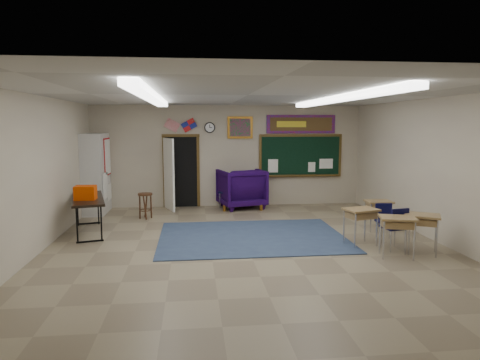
{
  "coord_description": "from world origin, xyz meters",
  "views": [
    {
      "loc": [
        -1.07,
        -8.22,
        2.45
      ],
      "look_at": [
        0.02,
        1.5,
        1.17
      ],
      "focal_mm": 32.0,
      "sensor_mm": 36.0,
      "label": 1
    }
  ],
  "objects": [
    {
      "name": "student_desk_front_left",
      "position": [
        2.31,
        -0.06,
        0.42
      ],
      "size": [
        0.73,
        0.62,
        0.76
      ],
      "rotation": [
        0.0,
        0.0,
        0.26
      ],
      "color": "#A17B4B",
      "rests_on": "floor"
    },
    {
      "name": "back_wall",
      "position": [
        0.0,
        4.5,
        1.5
      ],
      "size": [
        8.0,
        0.04,
        3.0
      ],
      "primitive_type": "cube",
      "color": "beige",
      "rests_on": "floor"
    },
    {
      "name": "wooden_stool",
      "position": [
        -2.3,
        2.95,
        0.34
      ],
      "size": [
        0.38,
        0.38,
        0.67
      ],
      "color": "#482B15",
      "rests_on": "floor"
    },
    {
      "name": "front_wall",
      "position": [
        0.0,
        -4.5,
        1.5
      ],
      "size": [
        8.0,
        0.04,
        3.0
      ],
      "primitive_type": "cube",
      "color": "beige",
      "rests_on": "floor"
    },
    {
      "name": "left_wall",
      "position": [
        -4.0,
        0.0,
        1.5
      ],
      "size": [
        0.04,
        9.0,
        3.0
      ],
      "primitive_type": "cube",
      "color": "beige",
      "rests_on": "floor"
    },
    {
      "name": "doorway",
      "position": [
        -1.5,
        4.35,
        1.06
      ],
      "size": [
        1.1,
        0.89,
        2.16
      ],
      "color": "black",
      "rests_on": "back_wall"
    },
    {
      "name": "student_chair_desk_a",
      "position": [
        2.83,
        -0.42,
        0.43
      ],
      "size": [
        0.49,
        0.49,
        0.85
      ],
      "primitive_type": null,
      "rotation": [
        0.0,
        0.0,
        3.32
      ],
      "color": "black",
      "rests_on": "floor"
    },
    {
      "name": "wall_clock",
      "position": [
        -0.55,
        4.47,
        2.35
      ],
      "size": [
        0.32,
        0.05,
        0.32
      ],
      "color": "black",
      "rests_on": "back_wall"
    },
    {
      "name": "chalkboard",
      "position": [
        2.2,
        4.46,
        1.46
      ],
      "size": [
        2.55,
        0.14,
        1.3
      ],
      "color": "#563E18",
      "rests_on": "back_wall"
    },
    {
      "name": "student_desk_back_right",
      "position": [
        3.23,
        -0.74,
        0.42
      ],
      "size": [
        0.78,
        0.72,
        0.76
      ],
      "rotation": [
        0.0,
        0.0,
        -0.5
      ],
      "color": "#A17B4B",
      "rests_on": "floor"
    },
    {
      "name": "wall_flags",
      "position": [
        -1.4,
        4.44,
        2.48
      ],
      "size": [
        1.16,
        0.06,
        0.7
      ],
      "primitive_type": null,
      "color": "red",
      "rests_on": "back_wall"
    },
    {
      "name": "folding_table",
      "position": [
        -3.43,
        1.58,
        0.44
      ],
      "size": [
        1.1,
        2.05,
        1.11
      ],
      "rotation": [
        0.0,
        0.0,
        0.24
      ],
      "color": "black",
      "rests_on": "floor"
    },
    {
      "name": "student_desk_front_right",
      "position": [
        3.19,
        1.07,
        0.39
      ],
      "size": [
        0.59,
        0.44,
        0.7
      ],
      "rotation": [
        0.0,
        0.0,
        -0.01
      ],
      "color": "#A17B4B",
      "rests_on": "floor"
    },
    {
      "name": "student_desk_back_left",
      "position": [
        2.66,
        -0.91,
        0.43
      ],
      "size": [
        0.74,
        0.62,
        0.76
      ],
      "rotation": [
        0.0,
        0.0,
        -0.26
      ],
      "color": "#A17B4B",
      "rests_on": "floor"
    },
    {
      "name": "storage_cabinet",
      "position": [
        -3.71,
        3.85,
        1.1
      ],
      "size": [
        0.59,
        1.25,
        2.2
      ],
      "color": "beige",
      "rests_on": "floor"
    },
    {
      "name": "student_chair_reading",
      "position": [
        -0.04,
        4.09,
        0.45
      ],
      "size": [
        0.63,
        0.63,
        0.9
      ],
      "primitive_type": null,
      "rotation": [
        0.0,
        0.0,
        3.83
      ],
      "color": "black",
      "rests_on": "floor"
    },
    {
      "name": "fluorescent_strips",
      "position": [
        0.0,
        0.0,
        2.94
      ],
      "size": [
        3.86,
        6.0,
        0.1
      ],
      "primitive_type": null,
      "color": "white",
      "rests_on": "ceiling"
    },
    {
      "name": "bulletin_board",
      "position": [
        2.2,
        4.47,
        2.45
      ],
      "size": [
        2.1,
        0.05,
        0.55
      ],
      "color": "#B8140F",
      "rests_on": "back_wall"
    },
    {
      "name": "wingback_armchair",
      "position": [
        0.34,
        4.15,
        0.58
      ],
      "size": [
        1.5,
        1.53,
        1.16
      ],
      "primitive_type": "imported",
      "rotation": [
        0.0,
        0.0,
        3.38
      ],
      "color": "#1B0538",
      "rests_on": "floor"
    },
    {
      "name": "student_chair_desk_b",
      "position": [
        2.97,
        0.21,
        0.39
      ],
      "size": [
        0.41,
        0.41,
        0.77
      ],
      "primitive_type": null,
      "rotation": [
        0.0,
        0.0,
        -0.08
      ],
      "color": "black",
      "rests_on": "floor"
    },
    {
      "name": "area_rug",
      "position": [
        0.2,
        0.8,
        0.01
      ],
      "size": [
        4.0,
        3.0,
        0.02
      ],
      "primitive_type": "cube",
      "color": "#324660",
      "rests_on": "floor"
    },
    {
      "name": "ceiling",
      "position": [
        0.0,
        0.0,
        3.0
      ],
      "size": [
        8.0,
        9.0,
        0.04
      ],
      "primitive_type": "cube",
      "color": "silver",
      "rests_on": "back_wall"
    },
    {
      "name": "framed_art_print",
      "position": [
        0.35,
        4.47,
        2.35
      ],
      "size": [
        0.75,
        0.05,
        0.65
      ],
      "color": "#A3691F",
      "rests_on": "back_wall"
    },
    {
      "name": "floor",
      "position": [
        0.0,
        0.0,
        0.0
      ],
      "size": [
        9.0,
        9.0,
        0.0
      ],
      "primitive_type": "plane",
      "color": "gray",
      "rests_on": "ground"
    },
    {
      "name": "right_wall",
      "position": [
        4.0,
        0.0,
        1.5
      ],
      "size": [
        0.04,
        9.0,
        3.0
      ],
      "primitive_type": "cube",
      "color": "beige",
      "rests_on": "floor"
    }
  ]
}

